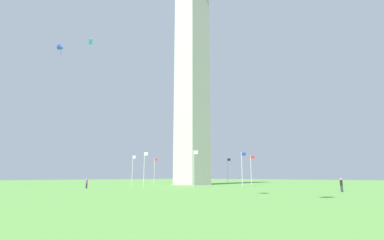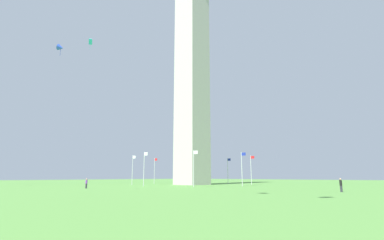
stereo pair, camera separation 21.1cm
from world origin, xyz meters
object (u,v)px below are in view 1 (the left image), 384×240
flagpole_n (242,167)px  person_purple_shirt (87,183)px  flagpole_s (154,169)px  flagpole_sw (133,168)px  flagpole_se (191,170)px  flagpole_ne (251,168)px  kite_cyan_box (91,42)px  kite_blue_delta (61,48)px  flagpole_nw (194,166)px  flagpole_w (144,167)px  flagpole_e (228,169)px  obelisk_monument (192,68)px  person_black_shirt (341,185)px

flagpole_n → person_purple_shirt: flagpole_n is taller
flagpole_s → flagpole_sw: bearing=-67.5°
flagpole_n → flagpole_se: 26.61m
flagpole_ne → flagpole_se: (-20.37, 0.00, 0.00)m
kite_cyan_box → flagpole_sw: bearing=117.1°
person_purple_shirt → kite_blue_delta: size_ratio=1.01×
flagpole_nw → flagpole_w: bearing=-157.5°
flagpole_e → person_purple_shirt: bearing=-87.7°
person_purple_shirt → flagpole_s: bearing=21.6°
obelisk_monument → flagpole_e: 29.56m
flagpole_ne → kite_cyan_box: (-11.68, -37.37, 23.91)m
flagpole_sw → flagpole_nw: same height
kite_cyan_box → flagpole_ne: bearing=72.6°
flagpole_s → flagpole_n: bearing=-0.0°
flagpole_sw → kite_cyan_box: bearing=-62.9°
flagpole_se → flagpole_w: (10.18, -24.58, 0.00)m
flagpole_s → person_purple_shirt: size_ratio=4.26×
flagpole_se → flagpole_s: same height
flagpole_n → flagpole_w: (-14.40, -14.40, 0.00)m
flagpole_n → flagpole_w: 20.37m
flagpole_e → flagpole_w: same height
kite_blue_delta → kite_cyan_box: size_ratio=0.73×
flagpole_s → flagpole_nw: 26.61m
flagpole_n → flagpole_s: (-28.80, 0.00, 0.00)m
flagpole_sw → person_purple_shirt: size_ratio=4.26×
flagpole_ne → flagpole_nw: (-0.00, -20.37, 0.00)m
flagpole_e → flagpole_s: (-14.40, -14.40, 0.00)m
flagpole_n → flagpole_sw: same height
obelisk_monument → flagpole_sw: obelisk_monument is taller
flagpole_s → flagpole_e: bearing=45.0°
person_black_shirt → kite_cyan_box: bearing=23.9°
flagpole_s → flagpole_ne: bearing=22.5°
flagpole_se → flagpole_w: size_ratio=1.00×
flagpole_ne → kite_blue_delta: size_ratio=4.29×
flagpole_n → kite_cyan_box: bearing=-120.3°
obelisk_monument → flagpole_se: size_ratio=8.45×
flagpole_e → flagpole_nw: same height
flagpole_n → flagpole_ne: 11.02m
obelisk_monument → person_purple_shirt: (1.76, -27.60, -28.89)m
flagpole_w → flagpole_e: bearing=90.0°
flagpole_sw → flagpole_n: bearing=22.5°
flagpole_e → flagpole_sw: (-10.18, -24.58, 0.00)m
obelisk_monument → flagpole_nw: 29.59m
obelisk_monument → flagpole_w: bearing=-89.7°
flagpole_se → kite_blue_delta: (21.85, -47.64, 14.86)m
person_purple_shirt → flagpole_e: bearing=-6.4°
flagpole_n → flagpole_e: 20.37m
flagpole_nw → person_black_shirt: 26.34m
flagpole_ne → flagpole_e: (-10.18, 4.22, 0.00)m
flagpole_s → flagpole_nw: size_ratio=1.00×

